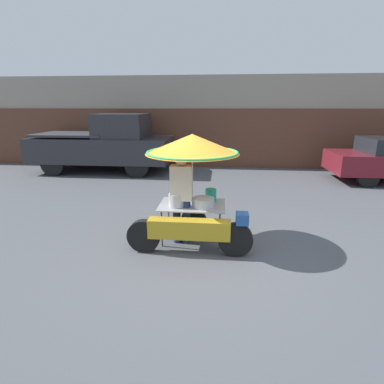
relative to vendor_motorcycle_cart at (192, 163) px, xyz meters
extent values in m
plane|color=#4C4F54|center=(0.21, -0.44, -1.47)|extent=(36.00, 36.00, 0.00)
cube|color=gray|center=(0.21, 8.13, 0.33)|extent=(28.00, 2.00, 3.59)
cube|color=#563323|center=(0.21, 7.10, -0.30)|extent=(23.80, 0.06, 2.33)
cylinder|color=black|center=(0.77, -0.48, -1.18)|extent=(0.57, 0.14, 0.57)
cylinder|color=black|center=(-0.79, -0.48, -1.18)|extent=(0.57, 0.14, 0.57)
cube|color=#B7931E|center=(-0.01, -0.48, -1.02)|extent=(1.38, 0.24, 0.32)
cube|color=#234C93|center=(0.86, -0.48, -0.80)|extent=(0.20, 0.24, 0.18)
cylinder|color=black|center=(-0.01, 0.33, -1.21)|extent=(0.51, 0.14, 0.51)
cylinder|color=#515156|center=(0.50, -0.27, -1.13)|extent=(0.03, 0.03, 0.67)
cylinder|color=#515156|center=(0.50, 0.43, -1.13)|extent=(0.03, 0.03, 0.67)
cylinder|color=#515156|center=(-0.52, -0.27, -1.13)|extent=(0.03, 0.03, 0.67)
cylinder|color=#515156|center=(-0.52, 0.43, -1.13)|extent=(0.03, 0.03, 0.67)
cube|color=#9E9EA3|center=(-0.01, 0.08, -0.78)|extent=(1.20, 0.83, 0.02)
cylinder|color=#B2B2B7|center=(-0.01, 0.08, -0.31)|extent=(0.03, 0.03, 0.93)
cone|color=orange|center=(-0.01, 0.08, 0.33)|extent=(1.64, 1.64, 0.34)
torus|color=green|center=(-0.01, 0.08, 0.18)|extent=(1.61, 1.61, 0.05)
cylinder|color=#B7B7BC|center=(-0.28, -0.06, -0.66)|extent=(0.28, 0.28, 0.24)
cylinder|color=#B7B7BC|center=(0.20, -0.04, -0.69)|extent=(0.39, 0.39, 0.17)
cylinder|color=#1E936B|center=(0.32, 0.31, -0.66)|extent=(0.21, 0.21, 0.24)
cylinder|color=navy|center=(-0.28, -0.06, -1.06)|extent=(0.14, 0.14, 0.82)
cylinder|color=navy|center=(-0.10, -0.06, -1.06)|extent=(0.14, 0.14, 0.82)
cube|color=beige|center=(-0.19, -0.06, -0.34)|extent=(0.38, 0.22, 0.62)
sphere|color=tan|center=(-0.19, -0.06, 0.08)|extent=(0.22, 0.22, 0.22)
cylinder|color=black|center=(5.04, 4.38, -1.15)|extent=(0.63, 0.20, 0.63)
cylinder|color=black|center=(5.04, 5.94, -1.15)|extent=(0.63, 0.20, 0.63)
cylinder|color=black|center=(-2.41, 4.97, -1.05)|extent=(0.84, 0.24, 0.84)
cylinder|color=black|center=(-2.41, 6.64, -1.05)|extent=(0.84, 0.24, 0.84)
cylinder|color=black|center=(-5.51, 4.97, -1.05)|extent=(0.84, 0.24, 0.84)
cylinder|color=black|center=(-5.51, 6.64, -1.05)|extent=(0.84, 0.24, 0.84)
cube|color=#28282D|center=(-3.96, 5.81, -0.60)|extent=(5.15, 1.96, 0.89)
cube|color=#28282D|center=(-3.14, 5.81, 0.27)|extent=(1.75, 1.81, 0.85)
cube|color=#2D2D33|center=(-4.99, 5.81, -0.06)|extent=(2.68, 1.89, 0.08)
camera|label=1|loc=(0.48, -5.10, 0.96)|focal=28.00mm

